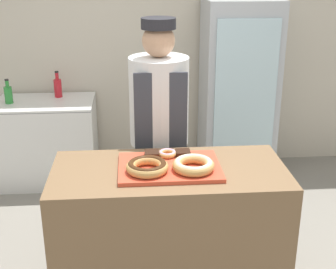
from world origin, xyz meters
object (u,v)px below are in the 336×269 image
serving_tray (169,167)px  beverage_fridge (238,92)px  chest_freezer (48,141)px  brownie_back_right (183,153)px  donut_chocolate_glaze (147,166)px  baker_person (159,134)px  bottle_green (8,94)px  donut_light_glaze (193,165)px  brownie_back_left (152,154)px  donut_mini_center (167,153)px  bottle_red (58,87)px

serving_tray → beverage_fridge: 1.94m
chest_freezer → brownie_back_right: bearing=-55.4°
donut_chocolate_glaze → chest_freezer: size_ratio=0.27×
beverage_fridge → baker_person: bearing=-125.8°
donut_chocolate_glaze → baker_person: baker_person is taller
baker_person → bottle_green: size_ratio=7.47×
serving_tray → brownie_back_right: brownie_back_right is taller
serving_tray → donut_chocolate_glaze: bearing=-151.2°
donut_light_glaze → brownie_back_left: bearing=137.0°
brownie_back_left → donut_mini_center: bearing=0.0°
brownie_back_right → baker_person: bearing=103.6°
serving_tray → chest_freezer: serving_tray is taller
brownie_back_right → chest_freezer: brownie_back_right is taller
donut_chocolate_glaze → chest_freezer: bearing=115.9°
donut_chocolate_glaze → brownie_back_right: 0.31m
baker_person → chest_freezer: 1.60m
brownie_back_right → baker_person: size_ratio=0.05×
serving_tray → brownie_back_right: bearing=55.6°
serving_tray → baker_person: bearing=92.0°
donut_light_glaze → bottle_green: (-1.47, 1.81, -0.06)m
brownie_back_left → bottle_red: (-0.82, 1.77, -0.03)m
donut_chocolate_glaze → donut_mini_center: 0.25m
baker_person → chest_freezer: size_ratio=1.86×
donut_light_glaze → baker_person: (-0.15, 0.69, -0.07)m
serving_tray → donut_chocolate_glaze: (-0.13, -0.07, 0.05)m
serving_tray → brownie_back_left: brownie_back_left is taller
brownie_back_left → baker_person: 0.49m
bottle_red → baker_person: bearing=-55.4°
brownie_back_right → beverage_fridge: (0.71, 1.62, -0.07)m
donut_chocolate_glaze → brownie_back_left: donut_chocolate_glaze is taller
chest_freezer → bottle_green: bearing=-174.2°
donut_light_glaze → donut_mini_center: size_ratio=2.11×
baker_person → beverage_fridge: 1.41m
baker_person → brownie_back_right: bearing=-76.4°
brownie_back_right → bottle_red: 2.04m
serving_tray → bottle_green: bearing=127.6°
donut_mini_center → baker_person: baker_person is taller
donut_mini_center → brownie_back_left: 0.10m
serving_tray → bottle_red: 2.12m
donut_mini_center → brownie_back_left: (-0.10, 0.00, -0.00)m
serving_tray → donut_light_glaze: donut_light_glaze is taller
brownie_back_left → brownie_back_right: same height
beverage_fridge → chest_freezer: 1.88m
donut_light_glaze → bottle_green: bearing=129.0°
bottle_green → baker_person: bearing=-40.4°
donut_mini_center → bottle_red: size_ratio=0.46×
brownie_back_left → beverage_fridge: beverage_fridge is taller
donut_chocolate_glaze → bottle_red: bearing=111.5°
brownie_back_right → beverage_fridge: size_ratio=0.05×
donut_mini_center → bottle_red: bearing=117.3°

